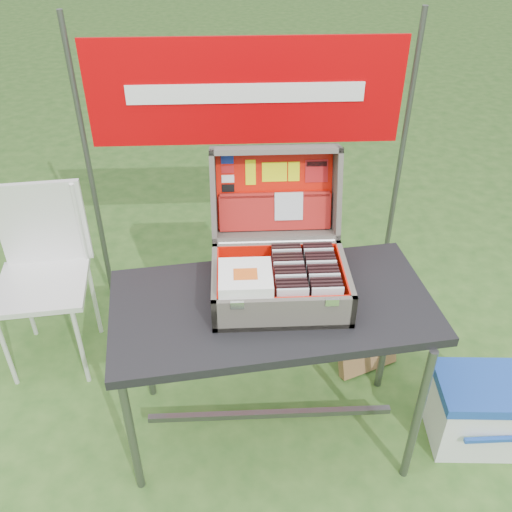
{
  "coord_description": "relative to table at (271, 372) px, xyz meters",
  "views": [
    {
      "loc": [
        -0.08,
        -1.72,
        2.29
      ],
      "look_at": [
        0.01,
        0.1,
        0.99
      ],
      "focal_mm": 40.0,
      "sensor_mm": 36.0,
      "label": 1
    }
  ],
  "objects": [
    {
      "name": "songbook_7",
      "position": [
        -0.11,
        -0.05,
        0.59
      ],
      "size": [
        0.2,
        0.2,
        0.0
      ],
      "primitive_type": "cube",
      "color": "white",
      "rests_on": "suitcase_base_wall_front"
    },
    {
      "name": "songbook_6",
      "position": [
        -0.11,
        -0.05,
        0.58
      ],
      "size": [
        0.2,
        0.2,
        0.0
      ],
      "primitive_type": "cube",
      "color": "white",
      "rests_on": "suitcase_base_wall_front"
    },
    {
      "name": "suitcase_latch_right",
      "position": [
        0.21,
        -0.17,
        0.54
      ],
      "size": [
        0.05,
        0.01,
        0.03
      ],
      "primitive_type": "cube",
      "color": "silver",
      "rests_on": "suitcase_base_wall_front"
    },
    {
      "name": "suitcase_base_wall_left",
      "position": [
        -0.23,
        0.02,
        0.48
      ],
      "size": [
        0.02,
        0.39,
        0.14
      ],
      "primitive_type": "cube",
      "color": "#645F54",
      "rests_on": "table_top"
    },
    {
      "name": "songbook_5",
      "position": [
        -0.11,
        -0.05,
        0.58
      ],
      "size": [
        0.2,
        0.2,
        0.0
      ],
      "primitive_type": "cube",
      "color": "white",
      "rests_on": "suitcase_base_wall_front"
    },
    {
      "name": "cd_right_11",
      "position": [
        0.2,
        0.11,
        0.5
      ],
      "size": [
        0.12,
        0.01,
        0.14
      ],
      "primitive_type": "cube",
      "color": "black",
      "rests_on": "suitcase_liner_floor"
    },
    {
      "name": "cd_right_3",
      "position": [
        0.2,
        -0.06,
        0.5
      ],
      "size": [
        0.12,
        0.01,
        0.14
      ],
      "primitive_type": "cube",
      "color": "black",
      "rests_on": "suitcase_liner_floor"
    },
    {
      "name": "suitcase_pocket_cd",
      "position": [
        0.09,
        0.33,
        0.65
      ],
      "size": [
        0.12,
        0.04,
        0.12
      ],
      "primitive_type": "cube",
      "rotation": [
        -1.86,
        0.0,
        0.0
      ],
      "color": "silver",
      "rests_on": "suitcase_lid_pocket"
    },
    {
      "name": "chair_upright_right",
      "position": [
        -0.94,
        0.76,
        0.32
      ],
      "size": [
        0.02,
        0.02,
        0.46
      ],
      "primitive_type": "cylinder",
      "color": "silver",
      "rests_on": "chair_seat"
    },
    {
      "name": "cardboard_box",
      "position": [
        0.54,
        0.41,
        -0.23
      ],
      "size": [
        0.36,
        0.26,
        0.35
      ],
      "primitive_type": "cube",
      "rotation": [
        -0.28,
        0.0,
        0.39
      ],
      "color": "#A37747",
      "rests_on": "ground"
    },
    {
      "name": "suitcase_lid_back",
      "position": [
        0.03,
        0.4,
        0.7
      ],
      "size": [
        0.54,
        0.13,
        0.38
      ],
      "primitive_type": "cube",
      "rotation": [
        -1.86,
        0.0,
        0.0
      ],
      "color": "#645F54",
      "rests_on": "suitcase_base_wall_back"
    },
    {
      "name": "cd_right_1",
      "position": [
        0.2,
        -0.1,
        0.5
      ],
      "size": [
        0.12,
        0.01,
        0.14
      ],
      "primitive_type": "cube",
      "color": "black",
      "rests_on": "suitcase_liner_floor"
    },
    {
      "name": "ground",
      "position": [
        -0.07,
        -0.03,
        -0.4
      ],
      "size": [
        80.0,
        80.0,
        0.0
      ],
      "primitive_type": "plane",
      "color": "#2F5920",
      "rests_on": "ground"
    },
    {
      "name": "banner",
      "position": [
        -0.07,
        1.06,
        0.9
      ],
      "size": [
        1.6,
        0.02,
        0.55
      ],
      "primitive_type": "cube",
      "color": "#AE0004",
      "rests_on": "banner_post_left"
    },
    {
      "name": "cd_right_0",
      "position": [
        0.2,
        -0.12,
        0.5
      ],
      "size": [
        0.12,
        0.01,
        0.14
      ],
      "primitive_type": "cube",
      "color": "silver",
      "rests_on": "suitcase_liner_floor"
    },
    {
      "name": "table_leg_fl",
      "position": [
        -0.59,
        -0.26,
        -0.02
      ],
      "size": [
        0.04,
        0.04,
        0.77
      ],
      "primitive_type": "cylinder",
      "color": "#59595B",
      "rests_on": "ground"
    },
    {
      "name": "suitcase_liner_wall_right",
      "position": [
        0.28,
        0.02,
        0.49
      ],
      "size": [
        0.01,
        0.34,
        0.12
      ],
      "primitive_type": "cube",
      "color": "red",
      "rests_on": "suitcase_base_bottom"
    },
    {
      "name": "songbook_3",
      "position": [
        -0.11,
        -0.05,
        0.57
      ],
      "size": [
        0.2,
        0.2,
        0.0
      ],
      "primitive_type": "cube",
      "color": "white",
      "rests_on": "suitcase_base_wall_front"
    },
    {
      "name": "suitcase_lid_rim_far",
      "position": [
        0.03,
        0.39,
        0.89
      ],
      "size": [
        0.54,
        0.14,
        0.06
      ],
      "primitive_type": "cube",
      "rotation": [
        -1.86,
        0.0,
        0.0
      ],
      "color": "#645F54",
      "rests_on": "suitcase_lid_back"
    },
    {
      "name": "cd_right_4",
      "position": [
        0.2,
        -0.04,
        0.5
      ],
      "size": [
        0.12,
        0.01,
        0.14
      ],
      "primitive_type": "cube",
      "color": "silver",
      "rests_on": "suitcase_liner_floor"
    },
    {
      "name": "table_brace",
      "position": [
        0.0,
        0.0,
        -0.28
      ],
      "size": [
        1.15,
        0.03,
        0.03
      ],
      "primitive_type": "cube",
      "color": "#59595B",
      "rests_on": "ground"
    },
    {
      "name": "suitcase_lid_rim_right",
      "position": [
        0.29,
        0.34,
        0.71
      ],
      "size": [
        0.02,
        0.25,
        0.41
      ],
      "primitive_type": "cube",
      "rotation": [
        -1.86,
        0.0,
        0.0
      ],
      "color": "#645F54",
      "rests_on": "suitcase_lid_back"
    },
    {
      "name": "lid_card_neon_tall",
      "position": [
        -0.07,
        0.4,
        0.78
      ],
      "size": [
        0.04,
        0.03,
        0.1
      ],
      "primitive_type": "cube",
      "rotation": [
        -1.86,
        0.0,
        0.0
      ],
      "color": "#DDE50B",
      "rests_on": "suitcase_lid_liner"
    },
    {
      "name": "suitcase",
      "position": [
        0.03,
        0.08,
        0.65
      ],
      "size": [
        0.54,
        0.55,
        0.49
      ],
      "primitive_type": null,
      "color": "#645F54",
      "rests_on": "table"
    },
    {
      "name": "cd_right_5",
      "position": [
        0.2,
        -0.02,
        0.5
      ],
      "size": [
        0.12,
        0.01,
        0.14
      ],
      "primitive_type": "cube",
      "color": "black",
      "rests_on": "suitcase_liner_floor"
    },
    {
      "name": "suitcase_liner_wall_left",
      "position": [
        -0.21,
        0.02,
        0.49
      ],
      "size": [
        0.01,
        0.34,
        0.12
      ],
      "primitive_type": "cube",
      "color": "red",
      "rests_on": "suitcase_base_bottom"
    },
    {
      "name": "cd_left_1",
      "position": [
        0.07,
        -0.1,
        0.5
      ],
      "size": [
        0.12,
        0.01,
        0.14
      ],
      "primitive_type": "cube",
      "color": "black",
      "rests_on": "suitcase_liner_floor"
    },
    {
      "name": "cd_left_14",
      "position": [
        0.07,
        0.17,
        0.5
      ],
      "size": [
        0.12,
        0.01,
        0.14
      ],
      "primitive_type": "cube",
      "color": "black",
      "rests_on": "suitcase_liner_floor"
    },
    {
      "name": "cd_left_3",
      "position": [
        0.07,
        -0.06,
        0.5
      ],
      "size": [
        0.12,
        0.01,
        0.14
      ],
      "primitive_type": "cube",
      "color": "black",
      "rests_on": "suitcase_liner_floor"
    },
    {
      "name": "cd_right_14",
      "position": [
        0.2,
        0.17,
        0.5
      ],
      "size": [
        0.12,
        0.01,
        0.14
      ],
      "primitive_type": "cube",
      "color": "black",
      "rests_on": "suitcase_liner_floor"
    },
    {
      "name": "table_leg_bl",
      "position": [
        -0.59,
        0.26,
        -0.02
      ],
      "size": [
        0.04,
        0.04,
        0.77
      ],
      "primitive_type": "cylinder",
      "color": "#59595B",
      "rests_on": "ground"
    },
    {
      "name": "chair_leg_fr",
      "position": [
        -0.94,
        0.36,
        -0.16
      ],
      "size": [
        0.02,
        0.02,
        0.5
      ],
      "primitive_type": "cylinder",
      "color": "silver",
      "rests_on": "ground"
    },
    {
      "name": "lid_sticker_cc_c",
      "position": [
        -0.17,
        0.4,
        0.76
      ],
      "size": [
        0.05,
        0.01,
        0.03
      ],
      "primitive_type": "cube",
      "rotation": [
        -1.86,
        0.0,
        0.0
      ],
      "color": "white",
      "rests_on": "suitcase_lid_liner"
    },
    {
      "name": "chair_seat",
      "position": [
        -1.12,
        0.55,
        0.09
      ],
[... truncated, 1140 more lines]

